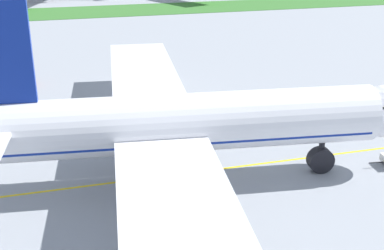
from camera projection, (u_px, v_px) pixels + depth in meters
The scene contains 5 objects.
ground_plane at pixel (186, 179), 53.78m from camera, with size 600.00×600.00×0.00m, color #9399A0.
apron_taxi_line at pixel (183, 174), 55.02m from camera, with size 280.00×0.36×0.01m, color yellow.
grass_median_strip at pixel (88, 12), 157.60m from camera, with size 320.00×24.00×0.10m, color #38722D.
airliner_foreground at pixel (172, 125), 50.84m from camera, with size 50.65×79.10×18.97m.
service_truck_baggage_loader at pixel (13, 78), 84.30m from camera, with size 4.63×2.41×2.59m.
Camera 1 is at (-12.52, -46.33, 24.96)m, focal length 47.78 mm.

